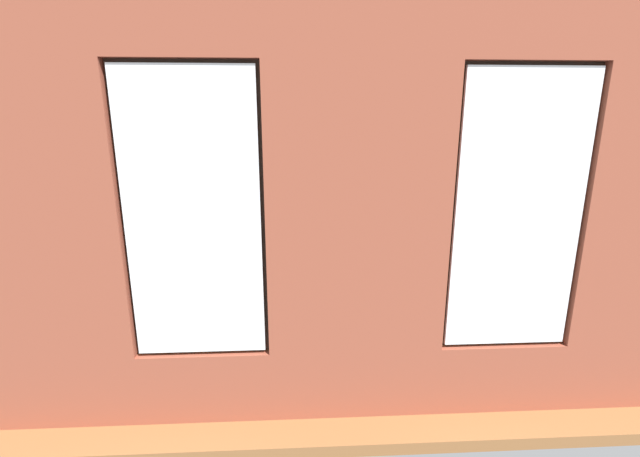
{
  "coord_description": "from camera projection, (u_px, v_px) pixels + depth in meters",
  "views": [
    {
      "loc": [
        0.43,
        5.71,
        2.28
      ],
      "look_at": [
        0.14,
        0.4,
        0.91
      ],
      "focal_mm": 24.0,
      "sensor_mm": 36.0,
      "label": 1
    }
  ],
  "objects": [
    {
      "name": "potted_plant_by_left_couch",
      "position": [
        450.0,
        246.0,
        6.66
      ],
      "size": [
        0.36,
        0.36,
        0.53
      ],
      "color": "#47423D",
      "rests_on": "ground_plane"
    },
    {
      "name": "remote_silver",
      "position": [
        324.0,
        253.0,
        6.06
      ],
      "size": [
        0.17,
        0.07,
        0.02
      ],
      "primitive_type": "cube",
      "rotation": [
        0.0,
        0.0,
        1.47
      ],
      "color": "#B2B2B7",
      "rests_on": "coffee_table"
    },
    {
      "name": "candle_jar",
      "position": [
        303.0,
        258.0,
        5.76
      ],
      "size": [
        0.08,
        0.08,
        0.09
      ],
      "primitive_type": "cylinder",
      "color": "#B7333D",
      "rests_on": "coffee_table"
    },
    {
      "name": "tv_flatscreen",
      "position": [
        119.0,
        224.0,
        5.39
      ],
      "size": [
        1.14,
        0.2,
        0.78
      ],
      "color": "black",
      "rests_on": "media_console"
    },
    {
      "name": "potted_plant_foreground_right",
      "position": [
        191.0,
        205.0,
        7.83
      ],
      "size": [
        0.84,
        0.79,
        1.29
      ],
      "color": "brown",
      "rests_on": "ground_plane"
    },
    {
      "name": "coffee_table",
      "position": [
        295.0,
        261.0,
        5.91
      ],
      "size": [
        1.54,
        0.87,
        0.41
      ],
      "color": "#A87547",
      "rests_on": "ground_plane"
    },
    {
      "name": "couch_left",
      "position": [
        517.0,
        277.0,
        5.4
      ],
      "size": [
        0.96,
        1.81,
        0.8
      ],
      "rotation": [
        0.0,
        0.0,
        1.52
      ],
      "color": "black",
      "rests_on": "ground_plane"
    },
    {
      "name": "couch_by_window",
      "position": [
        336.0,
        334.0,
        3.98
      ],
      "size": [
        1.85,
        0.87,
        0.8
      ],
      "color": "black",
      "rests_on": "ground_plane"
    },
    {
      "name": "media_console",
      "position": [
        125.0,
        275.0,
        5.56
      ],
      "size": [
        1.25,
        0.42,
        0.6
      ],
      "primitive_type": "cube",
      "color": "black",
      "rests_on": "ground_plane"
    },
    {
      "name": "potted_plant_corner_far_left",
      "position": [
        616.0,
        291.0,
        3.92
      ],
      "size": [
        0.71,
        0.74,
        1.17
      ],
      "color": "beige",
      "rests_on": "ground_plane"
    },
    {
      "name": "papasan_chair",
      "position": [
        301.0,
        224.0,
        7.66
      ],
      "size": [
        1.13,
        1.13,
        0.7
      ],
      "color": "olive",
      "rests_on": "ground_plane"
    },
    {
      "name": "white_wall_right",
      "position": [
        93.0,
        171.0,
        5.35
      ],
      "size": [
        0.1,
        5.29,
        3.28
      ],
      "primitive_type": "cube",
      "color": "silver",
      "rests_on": "ground_plane"
    },
    {
      "name": "brick_wall_with_windows",
      "position": [
        358.0,
        213.0,
        3.03
      ],
      "size": [
        6.07,
        0.3,
        3.28
      ],
      "color": "brown",
      "rests_on": "ground_plane"
    },
    {
      "name": "potted_plant_near_tv",
      "position": [
        134.0,
        272.0,
        4.43
      ],
      "size": [
        0.81,
        0.81,
        1.3
      ],
      "color": "brown",
      "rests_on": "ground_plane"
    },
    {
      "name": "ground_plane",
      "position": [
        329.0,
        286.0,
        6.12
      ],
      "size": [
        6.67,
        6.29,
        0.1
      ],
      "primitive_type": "cube",
      "color": "brown"
    },
    {
      "name": "table_plant_small",
      "position": [
        260.0,
        252.0,
        5.71
      ],
      "size": [
        0.17,
        0.17,
        0.25
      ],
      "color": "gray",
      "rests_on": "coffee_table"
    },
    {
      "name": "cup_ceramic",
      "position": [
        294.0,
        255.0,
        5.88
      ],
      "size": [
        0.08,
        0.08,
        0.1
      ],
      "primitive_type": "cylinder",
      "color": "silver",
      "rests_on": "coffee_table"
    }
  ]
}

